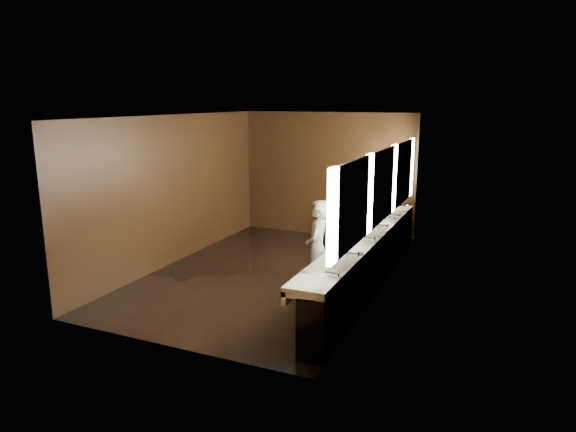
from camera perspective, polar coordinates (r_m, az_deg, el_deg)
The scene contains 10 objects.
floor at distance 9.29m, azimuth -2.02°, elevation -6.48°, with size 6.00×6.00×0.00m, color black.
ceiling at distance 8.77m, azimuth -2.16°, elevation 11.05°, with size 4.00×6.00×0.02m, color #2D2D2B.
wall_back at distance 11.66m, azimuth 4.36°, elevation 4.56°, with size 4.00×0.02×2.80m, color black.
wall_front at distance 6.43m, azimuth -13.81°, elevation -2.64°, with size 4.00×0.02×2.80m, color black.
wall_left at distance 9.95m, azimuth -12.53°, elevation 2.85°, with size 0.02×6.00×2.80m, color black.
wall_right at distance 8.27m, azimuth 10.50°, elevation 0.94°, with size 0.02×6.00×2.80m, color black.
sink_counter at distance 8.54m, azimuth 8.90°, elevation -4.88°, with size 0.55×5.40×1.01m.
mirror_band at distance 8.21m, azimuth 10.46°, elevation 3.35°, with size 0.06×5.03×1.15m.
person at distance 8.12m, azimuth 3.29°, elevation -3.64°, with size 0.56×0.37×1.55m, color #86A8C7.
trash_bin at distance 6.88m, azimuth 2.56°, elevation -11.25°, with size 0.34×0.34×0.54m, color black.
Camera 1 is at (3.82, -7.89, 3.08)m, focal length 32.00 mm.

